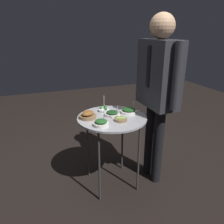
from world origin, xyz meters
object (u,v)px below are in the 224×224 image
at_px(bowl_asparagus_mid_right, 121,119).
at_px(bowl_roast_front_center, 88,115).
at_px(serving_cart, 112,123).
at_px(bowl_spinach_mid_left, 129,111).
at_px(bowl_spinach_far_rim, 101,123).
at_px(bowl_broccoli_near_rim, 104,110).
at_px(waiter_figure, 158,82).
at_px(bowl_spinach_back_right, 112,114).

xyz_separation_m(bowl_asparagus_mid_right, bowl_roast_front_center, (-0.17, -0.26, 0.01)).
relative_size(serving_cart, bowl_roast_front_center, 4.59).
height_order(bowl_spinach_mid_left, bowl_roast_front_center, bowl_spinach_mid_left).
bearing_deg(bowl_spinach_far_rim, bowl_broccoli_near_rim, 157.01).
relative_size(bowl_spinach_far_rim, waiter_figure, 0.08).
relative_size(serving_cart, bowl_broccoli_near_rim, 4.80).
relative_size(bowl_asparagus_mid_right, bowl_spinach_mid_left, 0.89).
distance_m(bowl_spinach_mid_left, waiter_figure, 0.40).
distance_m(bowl_broccoli_near_rim, bowl_spinach_back_right, 0.14).
bearing_deg(bowl_asparagus_mid_right, bowl_spinach_mid_left, 136.12).
height_order(bowl_spinach_back_right, waiter_figure, waiter_figure).
distance_m(serving_cart, bowl_broccoli_near_rim, 0.19).
height_order(bowl_broccoli_near_rim, bowl_roast_front_center, bowl_broccoli_near_rim).
xyz_separation_m(serving_cart, bowl_asparagus_mid_right, (0.12, 0.04, 0.07)).
height_order(serving_cart, bowl_roast_front_center, bowl_roast_front_center).
bearing_deg(bowl_spinach_back_right, bowl_broccoli_near_rim, -164.41).
distance_m(bowl_spinach_mid_left, bowl_roast_front_center, 0.42).
xyz_separation_m(bowl_spinach_far_rim, bowl_broccoli_near_rim, (-0.33, 0.14, -0.01)).
height_order(bowl_spinach_mid_left, bowl_spinach_back_right, bowl_spinach_mid_left).
relative_size(bowl_spinach_back_right, waiter_figure, 0.09).
distance_m(bowl_roast_front_center, bowl_spinach_back_right, 0.24).
distance_m(bowl_spinach_far_rim, bowl_asparagus_mid_right, 0.20).
height_order(serving_cart, bowl_asparagus_mid_right, bowl_asparagus_mid_right).
distance_m(bowl_spinach_far_rim, bowl_spinach_back_right, 0.26).
height_order(bowl_asparagus_mid_right, waiter_figure, waiter_figure).
xyz_separation_m(serving_cart, bowl_spinach_mid_left, (-0.05, 0.19, 0.08)).
xyz_separation_m(bowl_spinach_far_rim, waiter_figure, (-0.11, 0.61, 0.28)).
height_order(bowl_spinach_mid_left, waiter_figure, waiter_figure).
xyz_separation_m(bowl_broccoli_near_rim, bowl_asparagus_mid_right, (0.29, 0.06, -0.00)).
bearing_deg(bowl_asparagus_mid_right, bowl_roast_front_center, -123.26).
relative_size(bowl_spinach_far_rim, bowl_asparagus_mid_right, 0.92).
distance_m(bowl_spinach_far_rim, bowl_broccoli_near_rim, 0.36).
relative_size(bowl_spinach_far_rim, bowl_spinach_mid_left, 0.82).
height_order(bowl_asparagus_mid_right, bowl_spinach_mid_left, bowl_asparagus_mid_right).
bearing_deg(bowl_broccoli_near_rim, bowl_roast_front_center, -59.93).
xyz_separation_m(bowl_spinach_mid_left, bowl_roast_front_center, (-0.01, -0.42, 0.01)).
distance_m(bowl_asparagus_mid_right, waiter_figure, 0.51).
bearing_deg(bowl_roast_front_center, bowl_asparagus_mid_right, 56.74).
distance_m(bowl_spinach_far_rim, bowl_spinach_mid_left, 0.41).
bearing_deg(bowl_broccoli_near_rim, waiter_figure, 65.65).
xyz_separation_m(bowl_spinach_mid_left, bowl_spinach_back_right, (0.01, -0.18, -0.00)).
xyz_separation_m(bowl_broccoli_near_rim, bowl_spinach_mid_left, (0.12, 0.22, 0.00)).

